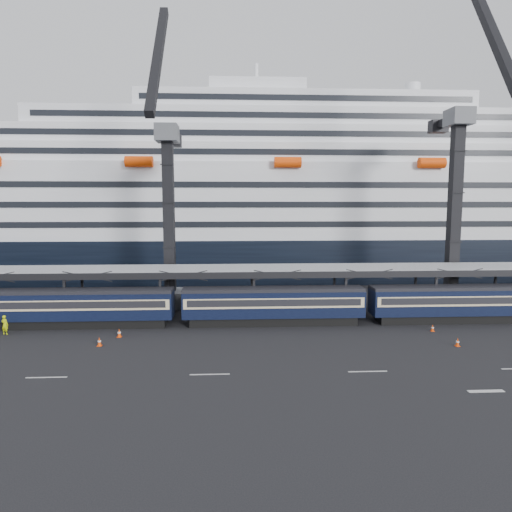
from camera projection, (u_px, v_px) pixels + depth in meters
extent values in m
plane|color=black|center=(377.00, 354.00, 38.79)|extent=(260.00, 260.00, 0.00)
cube|color=beige|center=(46.00, 377.00, 33.54)|extent=(3.00, 0.15, 0.02)
cube|color=beige|center=(210.00, 374.00, 34.13)|extent=(3.00, 0.15, 0.02)
cube|color=beige|center=(368.00, 371.00, 34.72)|extent=(3.00, 0.15, 0.02)
cube|color=beige|center=(486.00, 391.00, 31.10)|extent=(2.50, 0.40, 0.02)
cube|color=black|center=(81.00, 322.00, 47.28)|extent=(17.48, 2.40, 0.90)
cube|color=black|center=(81.00, 305.00, 47.07)|extent=(19.00, 2.80, 2.70)
cube|color=beige|center=(80.00, 302.00, 47.04)|extent=(18.62, 2.92, 1.05)
cube|color=black|center=(80.00, 302.00, 47.03)|extent=(17.86, 2.98, 0.70)
cube|color=black|center=(80.00, 291.00, 46.90)|extent=(19.00, 2.50, 0.35)
cube|color=black|center=(273.00, 320.00, 48.26)|extent=(17.48, 2.40, 0.90)
cube|color=black|center=(273.00, 303.00, 48.05)|extent=(19.00, 2.80, 2.70)
cube|color=beige|center=(273.00, 300.00, 48.02)|extent=(18.62, 2.92, 1.05)
cube|color=black|center=(273.00, 300.00, 48.01)|extent=(17.86, 2.98, 0.70)
cube|color=black|center=(273.00, 289.00, 47.88)|extent=(19.00, 2.50, 0.35)
cube|color=black|center=(458.00, 318.00, 49.24)|extent=(17.48, 2.40, 0.90)
cube|color=black|center=(458.00, 301.00, 49.03)|extent=(19.00, 2.80, 2.70)
cube|color=beige|center=(459.00, 298.00, 49.00)|extent=(18.62, 2.92, 1.05)
cube|color=black|center=(459.00, 298.00, 48.99)|extent=(17.86, 2.98, 0.70)
cube|color=black|center=(459.00, 288.00, 48.86)|extent=(19.00, 2.50, 0.35)
cube|color=gray|center=(340.00, 268.00, 52.05)|extent=(130.00, 6.00, 0.25)
cube|color=black|center=(347.00, 274.00, 49.11)|extent=(130.00, 0.25, 0.70)
cube|color=black|center=(334.00, 267.00, 55.06)|extent=(130.00, 0.25, 0.70)
cube|color=black|center=(65.00, 299.00, 48.11)|extent=(0.25, 0.25, 5.40)
cube|color=black|center=(82.00, 289.00, 53.67)|extent=(0.25, 0.25, 5.40)
cube|color=black|center=(160.00, 298.00, 48.60)|extent=(0.25, 0.25, 5.40)
cube|color=black|center=(168.00, 288.00, 54.16)|extent=(0.25, 0.25, 5.40)
cube|color=black|center=(254.00, 297.00, 49.09)|extent=(0.25, 0.25, 5.40)
cube|color=black|center=(252.00, 287.00, 54.65)|extent=(0.25, 0.25, 5.40)
cube|color=black|center=(346.00, 296.00, 49.58)|extent=(0.25, 0.25, 5.40)
cube|color=black|center=(334.00, 287.00, 55.14)|extent=(0.25, 0.25, 5.40)
cube|color=black|center=(436.00, 295.00, 50.07)|extent=(0.25, 0.25, 5.40)
cube|color=black|center=(415.00, 286.00, 55.63)|extent=(0.25, 0.25, 5.40)
cube|color=black|center=(495.00, 285.00, 56.12)|extent=(0.25, 0.25, 5.40)
cube|color=black|center=(300.00, 253.00, 84.01)|extent=(200.00, 28.00, 7.00)
cube|color=silver|center=(300.00, 202.00, 82.91)|extent=(190.00, 26.88, 12.00)
cube|color=silver|center=(301.00, 160.00, 82.03)|extent=(160.00, 24.64, 3.00)
cube|color=black|center=(312.00, 152.00, 69.76)|extent=(153.60, 0.12, 0.90)
cube|color=silver|center=(301.00, 143.00, 81.68)|extent=(124.00, 21.84, 3.00)
cube|color=black|center=(311.00, 133.00, 70.80)|extent=(119.04, 0.12, 0.90)
cube|color=silver|center=(301.00, 125.00, 81.33)|extent=(90.00, 19.04, 3.00)
cube|color=black|center=(310.00, 115.00, 71.84)|extent=(86.40, 0.12, 0.90)
cube|color=silver|center=(301.00, 108.00, 80.98)|extent=(56.00, 16.24, 3.00)
cube|color=black|center=(309.00, 98.00, 72.88)|extent=(53.76, 0.12, 0.90)
cube|color=silver|center=(256.00, 93.00, 80.30)|extent=(16.00, 12.00, 2.50)
cylinder|color=silver|center=(412.00, 92.00, 81.62)|extent=(2.80, 2.80, 3.00)
cylinder|color=#F64407|center=(139.00, 162.00, 67.03)|extent=(4.00, 1.60, 1.60)
cylinder|color=#F64407|center=(288.00, 162.00, 68.11)|extent=(4.00, 1.60, 1.60)
cylinder|color=#F64407|center=(432.00, 163.00, 69.19)|extent=(4.00, 1.60, 1.60)
cube|color=#4D4F54|center=(171.00, 298.00, 56.54)|extent=(4.50, 4.50, 2.00)
cube|color=black|center=(169.00, 218.00, 55.37)|extent=(1.30, 1.30, 18.00)
cube|color=#4D4F54|center=(167.00, 133.00, 54.21)|extent=(2.60, 3.20, 2.00)
cube|color=black|center=(158.00, 58.00, 47.67)|extent=(0.90, 12.26, 14.37)
cube|color=black|center=(170.00, 136.00, 56.71)|extent=(0.90, 5.04, 0.90)
cube|color=black|center=(173.00, 141.00, 59.23)|extent=(2.20, 1.60, 1.60)
cube|color=#4D4F54|center=(450.00, 297.00, 57.26)|extent=(4.50, 4.50, 2.00)
cube|color=black|center=(454.00, 209.00, 55.98)|extent=(1.30, 1.30, 20.00)
cube|color=#4D4F54|center=(459.00, 117.00, 54.70)|extent=(2.60, 3.20, 2.00)
cube|color=black|center=(490.00, 27.00, 48.06)|extent=(0.90, 12.21, 16.90)
cube|color=black|center=(448.00, 121.00, 57.48)|extent=(0.90, 5.60, 0.90)
cube|color=black|center=(438.00, 127.00, 60.28)|extent=(2.20, 1.60, 1.60)
imported|color=#BFD70B|center=(5.00, 325.00, 44.42)|extent=(0.79, 0.61, 1.91)
cube|color=#F64407|center=(119.00, 337.00, 43.62)|extent=(0.43, 0.43, 0.04)
cone|color=#F64407|center=(119.00, 333.00, 43.57)|extent=(0.36, 0.36, 0.81)
cylinder|color=white|center=(119.00, 333.00, 43.57)|extent=(0.30, 0.30, 0.13)
cube|color=#F64407|center=(100.00, 346.00, 40.94)|extent=(0.41, 0.41, 0.04)
cone|color=#F64407|center=(99.00, 341.00, 40.89)|extent=(0.35, 0.35, 0.78)
cylinder|color=white|center=(99.00, 341.00, 40.89)|extent=(0.29, 0.29, 0.13)
cube|color=#F64407|center=(432.00, 331.00, 45.61)|extent=(0.35, 0.35, 0.04)
cone|color=#F64407|center=(433.00, 328.00, 45.57)|extent=(0.30, 0.30, 0.67)
cylinder|color=white|center=(433.00, 328.00, 45.57)|extent=(0.25, 0.25, 0.11)
cube|color=#F64407|center=(457.00, 346.00, 40.84)|extent=(0.39, 0.39, 0.04)
cone|color=#F64407|center=(458.00, 342.00, 40.79)|extent=(0.33, 0.33, 0.74)
cylinder|color=white|center=(458.00, 342.00, 40.79)|extent=(0.28, 0.28, 0.12)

